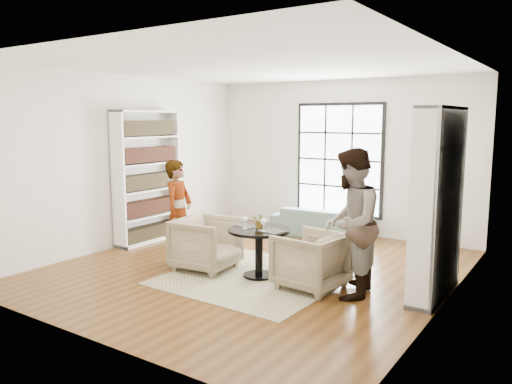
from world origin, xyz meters
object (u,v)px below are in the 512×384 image
Objects in this scene: person_right at (350,224)px; flower_centerpiece at (260,221)px; sofa at (322,222)px; armchair_right at (311,260)px; person_left at (179,212)px; wine_glass_left at (245,220)px; wine_glass_right at (264,222)px; armchair_left at (206,244)px; pedestal_table at (259,242)px.

person_right is 8.80× the size of flower_centerpiece.
armchair_right is (1.21, -2.78, 0.10)m from sofa.
armchair_right is 2.28m from person_left.
wine_glass_right is at bearing -2.12° from wine_glass_left.
armchair_left is (-0.48, -2.90, 0.12)m from sofa.
person_right reaches higher than sofa.
armchair_right is at bearing -0.06° from pedestal_table.
person_left is at bearing -179.88° from wine_glass_right.
armchair_right is at bearing 110.62° from sofa.
armchair_right is at bearing 6.12° from wine_glass_left.
flower_centerpiece is (1.41, 0.14, 0.00)m from person_left.
person_right is 1.55m from wine_glass_left.
sofa is 3.00m from wine_glass_right.
wine_glass_right is at bearing 97.61° from sofa.
wine_glass_right reaches higher than sofa.
armchair_right is 0.44× the size of person_right.
pedestal_table is at bearing 32.69° from wine_glass_left.
armchair_left is 4.87× the size of wine_glass_left.
wine_glass_left is at bearing -94.98° from armchair_left.
sofa is 1.16× the size of person_left.
armchair_left is 4.04× the size of flower_centerpiece.
wine_glass_right is (0.32, -0.01, 0.01)m from wine_glass_left.
armchair_right is at bearing -100.71° from person_left.
armchair_right is 0.51× the size of person_left.
wine_glass_right is at bearing -73.43° from armchair_right.
sofa is at bearing -33.35° from person_left.
wine_glass_left is (0.70, 0.02, 0.44)m from armchair_left.
flower_centerpiece is (-0.83, 0.02, 0.43)m from armchair_right.
pedestal_table is 0.30m from flower_centerpiece.
person_right reaches higher than wine_glass_left.
person_left is at bearing 83.77° from armchair_left.
sofa is 10.58× the size of wine_glass_left.
person_left is (-1.41, -0.12, 0.30)m from pedestal_table.
wine_glass_left is (-1.54, -0.11, -0.11)m from person_right.
armchair_right is at bearing -92.11° from armchair_left.
wine_glass_left is (-0.99, -0.11, 0.45)m from armchair_right.
sofa is 2.95m from wine_glass_left.
pedestal_table is 1.06× the size of armchair_right.
sofa is at bearing -149.86° from armchair_right.
flower_centerpiece reaches higher than wine_glass_left.
person_left is 7.57× the size of flower_centerpiece.
sofa is 2.26× the size of armchair_right.
wine_glass_left reaches higher than sofa.
pedestal_table is at bearing -101.65° from person_right.
flower_centerpiece is (0.86, 0.14, 0.42)m from armchair_left.
person_right is at bearing -0.03° from pedestal_table.
armchair_right is 4.69× the size of wine_glass_left.
wine_glass_right is at bearing -37.50° from pedestal_table.
armchair_left is 0.97m from flower_centerpiece.
armchair_right is 1.10m from wine_glass_left.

